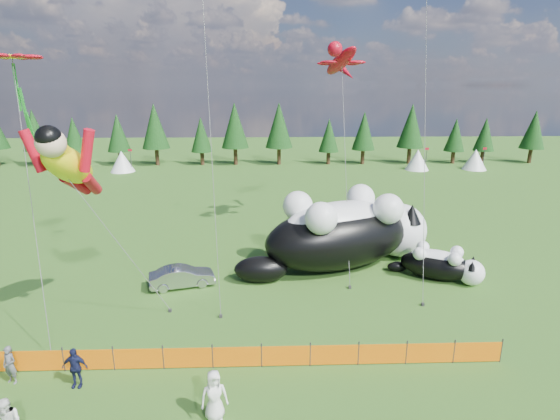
% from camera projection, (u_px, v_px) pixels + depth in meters
% --- Properties ---
extents(ground, '(160.00, 160.00, 0.00)m').
position_uv_depth(ground, '(241.00, 328.00, 20.87)').
color(ground, '#143509').
rests_on(ground, ground).
extents(safety_fence, '(22.06, 0.06, 1.10)m').
position_uv_depth(safety_fence, '(237.00, 357.00, 17.85)').
color(safety_fence, '#262626').
rests_on(safety_fence, ground).
extents(tree_line, '(90.00, 4.00, 8.00)m').
position_uv_depth(tree_line, '(257.00, 137.00, 63.01)').
color(tree_line, black).
rests_on(tree_line, ground).
extents(festival_tents, '(50.00, 3.20, 2.80)m').
position_uv_depth(festival_tents, '(337.00, 160.00, 59.27)').
color(festival_tents, white).
rests_on(festival_tents, ground).
extents(cat_large, '(12.87, 8.26, 4.87)m').
position_uv_depth(cat_large, '(348.00, 231.00, 27.61)').
color(cat_large, black).
rests_on(cat_large, ground).
extents(cat_small, '(5.17, 3.71, 2.02)m').
position_uv_depth(cat_small, '(441.00, 264.00, 25.96)').
color(cat_small, black).
rests_on(cat_small, ground).
extents(car, '(3.91, 2.22, 1.22)m').
position_uv_depth(car, '(182.00, 277.00, 25.07)').
color(car, '#ADADB1').
rests_on(car, ground).
extents(spectator_a, '(0.66, 0.53, 1.57)m').
position_uv_depth(spectator_a, '(10.00, 365.00, 16.87)').
color(spectator_a, '#545459').
rests_on(spectator_a, ground).
extents(spectator_c, '(0.98, 0.51, 1.65)m').
position_uv_depth(spectator_c, '(75.00, 367.00, 16.65)').
color(spectator_c, '#141839').
rests_on(spectator_c, ground).
extents(spectator_e, '(1.04, 0.79, 1.89)m').
position_uv_depth(spectator_e, '(214.00, 396.00, 14.96)').
color(spectator_e, white).
rests_on(spectator_e, ground).
extents(superhero_kite, '(5.75, 4.63, 10.37)m').
position_uv_depth(superhero_kite, '(69.00, 165.00, 18.87)').
color(superhero_kite, '#FFEB0D').
rests_on(superhero_kite, ground).
extents(gecko_kite, '(4.81, 13.92, 16.32)m').
position_uv_depth(gecko_kite, '(341.00, 61.00, 31.27)').
color(gecko_kite, red).
rests_on(gecko_kite, ground).
extents(flower_kite, '(3.66, 6.22, 13.38)m').
position_uv_depth(flower_kite, '(13.00, 60.00, 19.80)').
color(flower_kite, red).
rests_on(flower_kite, ground).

